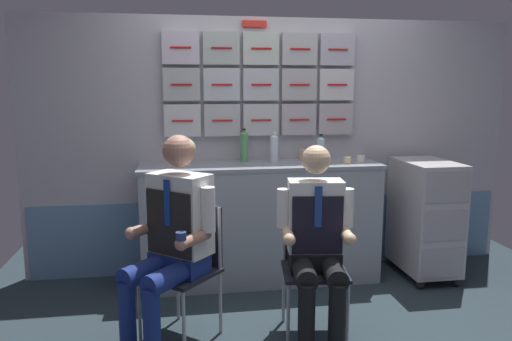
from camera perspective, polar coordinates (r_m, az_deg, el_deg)
The scene contains 13 objects.
galley_bulkhead at distance 4.26m, azimuth 2.00°, elevation 3.07°, with size 4.20×0.14×2.15m.
galley_counter at distance 4.07m, azimuth 0.51°, elevation -5.97°, with size 1.93×0.53×0.97m.
service_trolley at distance 4.38m, azimuth 18.91°, elevation -4.92°, with size 0.40×0.65×0.98m.
folding_chair_left at distance 3.23m, azimuth -7.69°, elevation -9.69°, with size 0.56×0.56×0.84m.
crew_member_left at distance 3.06m, azimuth -9.67°, elevation -6.89°, with size 0.66×0.69×1.30m.
folding_chair_right at distance 3.27m, azimuth 6.55°, elevation -9.40°, with size 0.45×0.45×0.84m.
crew_member_right at distance 3.07m, azimuth 7.02°, elevation -7.64°, with size 0.48×0.62×1.23m.
water_bottle_tall at distance 4.03m, azimuth 7.46°, elevation 2.43°, with size 0.06×0.06×0.24m.
sparkling_bottle_green at distance 4.09m, azimuth 2.11°, elevation 2.66°, with size 0.07×0.07×0.24m.
water_bottle_clear at distance 4.07m, azimuth -1.38°, elevation 2.85°, with size 0.06×0.06×0.27m.
coffee_cup_spare at distance 4.03m, azimuth 10.49°, elevation 1.20°, with size 0.07×0.07×0.06m.
paper_cup_tan at distance 4.13m, azimuth 11.97°, elevation 1.33°, with size 0.07×0.07×0.06m.
espresso_cup_small at distance 4.21m, azimuth 5.47°, elevation 1.87°, with size 0.07×0.07×0.09m.
Camera 1 is at (-0.83, -2.78, 1.57)m, focal length 34.68 mm.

